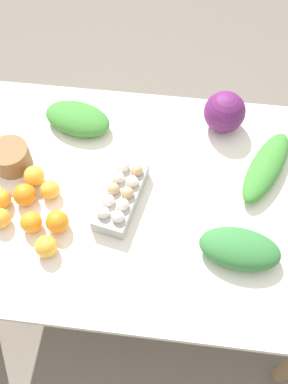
# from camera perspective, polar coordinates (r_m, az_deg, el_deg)

# --- Properties ---
(ground_plane) EXTENTS (8.00, 8.00, 0.00)m
(ground_plane) POSITION_cam_1_polar(r_m,az_deg,el_deg) (2.21, 0.00, -9.82)
(ground_plane) COLOR #70665B
(dining_table) EXTENTS (1.43, 1.01, 0.70)m
(dining_table) POSITION_cam_1_polar(r_m,az_deg,el_deg) (1.64, 0.00, -1.81)
(dining_table) COLOR silver
(dining_table) RESTS_ON ground_plane
(cabbage_purple) EXTENTS (0.16, 0.16, 0.16)m
(cabbage_purple) POSITION_cam_1_polar(r_m,az_deg,el_deg) (1.73, 10.69, 10.44)
(cabbage_purple) COLOR #601E5B
(cabbage_purple) RESTS_ON dining_table
(egg_carton) EXTENTS (0.17, 0.31, 0.09)m
(egg_carton) POSITION_cam_1_polar(r_m,az_deg,el_deg) (1.52, -3.10, -0.43)
(egg_carton) COLOR #A8A8A3
(egg_carton) RESTS_ON dining_table
(paper_bag) EXTENTS (0.14, 0.14, 0.09)m
(paper_bag) POSITION_cam_1_polar(r_m,az_deg,el_deg) (1.68, -17.31, 4.45)
(paper_bag) COLOR olive
(paper_bag) RESTS_ON dining_table
(greens_bunch_chard) EXTENTS (0.28, 0.17, 0.09)m
(greens_bunch_chard) POSITION_cam_1_polar(r_m,az_deg,el_deg) (1.46, 12.64, -7.39)
(greens_bunch_chard) COLOR #337538
(greens_bunch_chard) RESTS_ON dining_table
(greens_bunch_dandelion) EXTENTS (0.30, 0.22, 0.08)m
(greens_bunch_dandelion) POSITION_cam_1_polar(r_m,az_deg,el_deg) (1.76, -8.86, 9.66)
(greens_bunch_dandelion) COLOR #3D8433
(greens_bunch_dandelion) RESTS_ON dining_table
(greens_bunch_scallion) EXTENTS (0.25, 0.37, 0.07)m
(greens_bunch_scallion) POSITION_cam_1_polar(r_m,az_deg,el_deg) (1.66, 15.99, 3.25)
(greens_bunch_scallion) COLOR #3D8433
(greens_bunch_scallion) RESTS_ON dining_table
(orange_0) EXTENTS (0.08, 0.08, 0.08)m
(orange_0) POSITION_cam_1_polar(r_m,az_deg,el_deg) (1.53, -14.82, -3.93)
(orange_0) COLOR orange
(orange_0) RESTS_ON dining_table
(orange_1) EXTENTS (0.07, 0.07, 0.07)m
(orange_1) POSITION_cam_1_polar(r_m,az_deg,el_deg) (1.57, -18.60, -3.34)
(orange_1) COLOR #F9A833
(orange_1) RESTS_ON dining_table
(orange_2) EXTENTS (0.07, 0.07, 0.07)m
(orange_2) POSITION_cam_1_polar(r_m,az_deg,el_deg) (1.58, -12.42, 0.28)
(orange_2) COLOR #F9A833
(orange_2) RESTS_ON dining_table
(orange_3) EXTENTS (0.08, 0.08, 0.08)m
(orange_3) POSITION_cam_1_polar(r_m,az_deg,el_deg) (1.62, -14.44, 2.09)
(orange_3) COLOR #F9A833
(orange_3) RESTS_ON dining_table
(orange_4) EXTENTS (0.08, 0.08, 0.08)m
(orange_4) POSITION_cam_1_polar(r_m,az_deg,el_deg) (1.47, -12.92, -7.09)
(orange_4) COLOR #F9A833
(orange_4) RESTS_ON dining_table
(orange_5) EXTENTS (0.08, 0.08, 0.08)m
(orange_5) POSITION_cam_1_polar(r_m,az_deg,el_deg) (1.50, -11.49, -3.92)
(orange_5) COLOR orange
(orange_5) RESTS_ON dining_table
(orange_6) EXTENTS (0.08, 0.08, 0.08)m
(orange_6) POSITION_cam_1_polar(r_m,az_deg,el_deg) (1.58, -15.62, -0.35)
(orange_6) COLOR orange
(orange_6) RESTS_ON dining_table
(orange_7) EXTENTS (0.07, 0.07, 0.07)m
(orange_7) POSITION_cam_1_polar(r_m,az_deg,el_deg) (1.61, -18.50, -0.85)
(orange_7) COLOR orange
(orange_7) RESTS_ON dining_table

